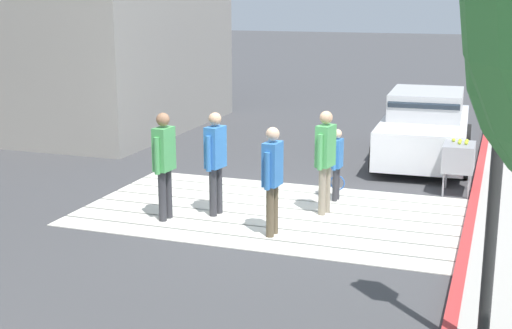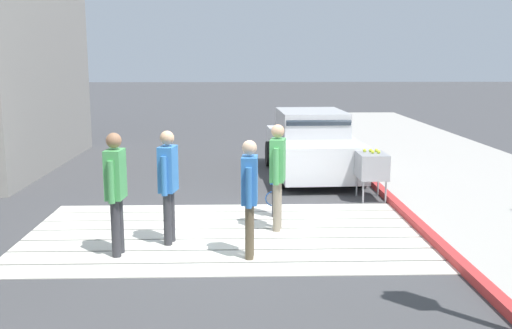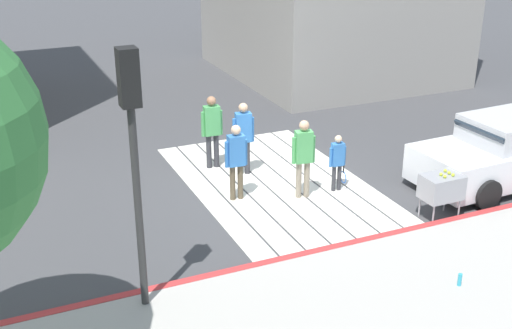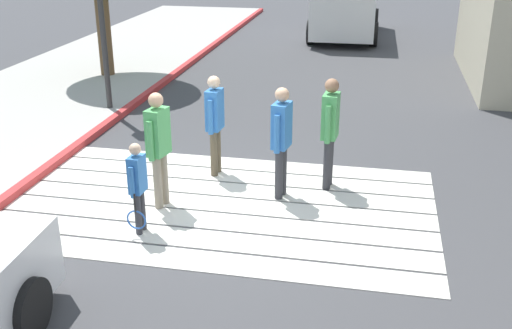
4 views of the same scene
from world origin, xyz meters
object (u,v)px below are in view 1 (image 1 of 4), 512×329
(car_parked_near_curb, at_px, (425,129))
(pedestrian_adult_side, at_px, (325,155))
(pedestrian_teen_behind, at_px, (272,173))
(traffic_light_corner, at_px, (503,60))
(tennis_ball_cart, at_px, (459,157))
(pedestrian_adult_trailing, at_px, (164,158))
(pedestrian_adult_lead, at_px, (215,156))
(pedestrian_child_with_racket, at_px, (337,161))

(car_parked_near_curb, bearing_deg, pedestrian_adult_side, 76.22)
(pedestrian_teen_behind, bearing_deg, traffic_light_corner, 137.71)
(traffic_light_corner, xyz_separation_m, tennis_ball_cart, (0.68, -6.35, -2.34))
(tennis_ball_cart, relative_size, pedestrian_adult_trailing, 0.57)
(pedestrian_adult_lead, relative_size, pedestrian_teen_behind, 1.03)
(pedestrian_adult_lead, bearing_deg, pedestrian_adult_side, -158.40)
(pedestrian_adult_trailing, bearing_deg, pedestrian_adult_side, -153.38)
(pedestrian_adult_side, xyz_separation_m, pedestrian_teen_behind, (0.48, 1.36, -0.04))
(pedestrian_adult_trailing, relative_size, pedestrian_adult_side, 1.01)
(tennis_ball_cart, distance_m, pedestrian_adult_side, 2.93)
(tennis_ball_cart, bearing_deg, pedestrian_child_with_racket, 31.21)
(pedestrian_teen_behind, bearing_deg, tennis_ball_cart, -126.11)
(pedestrian_adult_trailing, bearing_deg, pedestrian_teen_behind, 175.13)
(pedestrian_adult_trailing, xyz_separation_m, pedestrian_adult_side, (-2.39, -1.20, -0.02))
(pedestrian_child_with_racket, bearing_deg, car_parked_near_curb, -106.72)
(pedestrian_adult_side, relative_size, pedestrian_child_with_racket, 1.35)
(pedestrian_child_with_racket, bearing_deg, pedestrian_adult_trailing, 40.68)
(car_parked_near_curb, distance_m, traffic_light_corner, 9.30)
(car_parked_near_curb, bearing_deg, tennis_ball_cart, 109.70)
(traffic_light_corner, xyz_separation_m, pedestrian_child_with_racket, (2.71, -5.12, -2.30))
(pedestrian_adult_lead, bearing_deg, pedestrian_teen_behind, 150.75)
(pedestrian_adult_trailing, height_order, pedestrian_adult_side, pedestrian_adult_trailing)
(tennis_ball_cart, bearing_deg, pedestrian_adult_side, 45.79)
(pedestrian_adult_lead, xyz_separation_m, pedestrian_child_with_racket, (-1.71, -1.53, -0.28))
(tennis_ball_cart, height_order, pedestrian_child_with_racket, pedestrian_child_with_racket)
(pedestrian_adult_trailing, height_order, pedestrian_child_with_racket, pedestrian_adult_trailing)
(traffic_light_corner, relative_size, pedestrian_child_with_racket, 3.22)
(pedestrian_adult_lead, bearing_deg, tennis_ball_cart, -143.52)
(tennis_ball_cart, relative_size, pedestrian_adult_lead, 0.58)
(tennis_ball_cart, height_order, pedestrian_teen_behind, pedestrian_teen_behind)
(pedestrian_adult_trailing, bearing_deg, pedestrian_adult_lead, -142.62)
(pedestrian_teen_behind, relative_size, pedestrian_child_with_racket, 1.30)
(traffic_light_corner, xyz_separation_m, pedestrian_teen_behind, (3.19, -2.90, -2.04))
(traffic_light_corner, relative_size, tennis_ball_cart, 4.17)
(pedestrian_adult_trailing, bearing_deg, car_parked_near_curb, -121.23)
(tennis_ball_cart, distance_m, pedestrian_adult_lead, 4.66)
(pedestrian_teen_behind, height_order, pedestrian_child_with_racket, pedestrian_teen_behind)
(pedestrian_adult_side, bearing_deg, traffic_light_corner, 122.44)
(traffic_light_corner, xyz_separation_m, pedestrian_adult_side, (2.71, -4.26, -2.01))
(pedestrian_adult_trailing, distance_m, pedestrian_adult_side, 2.67)
(traffic_light_corner, height_order, pedestrian_teen_behind, traffic_light_corner)
(car_parked_near_curb, relative_size, pedestrian_adult_trailing, 2.43)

